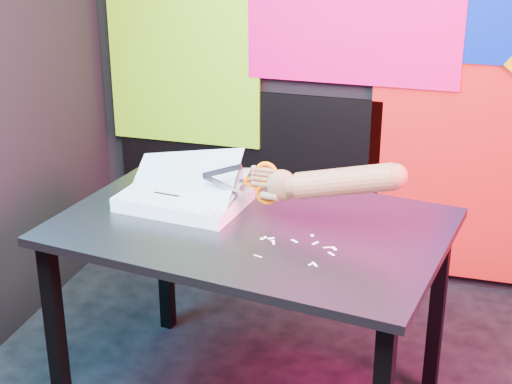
% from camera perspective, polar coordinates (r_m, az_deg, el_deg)
% --- Properties ---
extents(room, '(3.01, 3.01, 2.71)m').
position_cam_1_polar(room, '(2.05, 7.45, 8.48)').
color(room, black).
rests_on(room, ground).
extents(backdrop, '(2.88, 0.05, 2.08)m').
position_cam_1_polar(backdrop, '(3.55, 11.92, 7.51)').
color(backdrop, red).
rests_on(backdrop, ground).
extents(work_table, '(1.37, 1.02, 0.75)m').
position_cam_1_polar(work_table, '(2.64, -0.30, -3.90)').
color(work_table, black).
rests_on(work_table, ground).
extents(printout_stack, '(0.44, 0.35, 0.22)m').
position_cam_1_polar(printout_stack, '(2.74, -5.26, -0.42)').
color(printout_stack, white).
rests_on(printout_stack, work_table).
extents(scissors, '(0.27, 0.02, 0.15)m').
position_cam_1_polar(scissors, '(2.58, 0.37, 0.68)').
color(scissors, '#ABACBF').
rests_on(scissors, printout_stack).
extents(hand_forearm, '(0.50, 0.10, 0.17)m').
position_cam_1_polar(hand_forearm, '(2.51, 5.69, 0.75)').
color(hand_forearm, '#846245').
rests_on(hand_forearm, work_table).
extents(paper_clippings, '(0.25, 0.21, 0.00)m').
position_cam_1_polar(paper_clippings, '(2.45, 3.05, -3.95)').
color(paper_clippings, white).
rests_on(paper_clippings, work_table).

